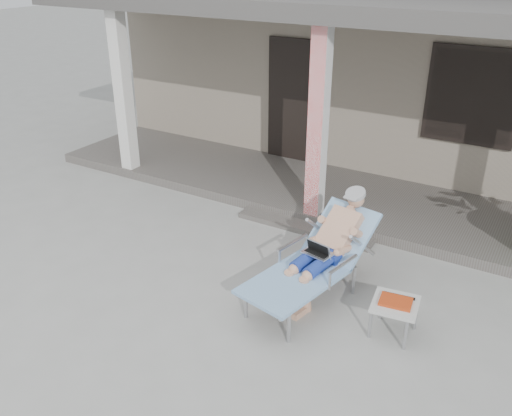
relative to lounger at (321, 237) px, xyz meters
The scene contains 7 objects.
ground 1.22m from the lounger, 146.96° to the right, with size 60.00×60.00×0.00m, color #9E9E99.
house 6.09m from the lounger, 97.82° to the left, with size 10.40×5.40×3.30m.
porch_deck 2.68m from the lounger, 108.39° to the left, with size 10.00×2.00×0.15m, color #605B56.
porch_overhang 3.27m from the lounger, 108.78° to the left, with size 10.00×2.30×2.85m.
porch_step 1.70m from the lounger, 121.91° to the left, with size 2.00×0.30×0.07m, color #605B56.
lounger is the anchor object (origin of this frame).
side_table 1.07m from the lounger, 15.13° to the right, with size 0.51×0.51×0.41m.
Camera 1 is at (2.87, -4.30, 3.60)m, focal length 38.00 mm.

